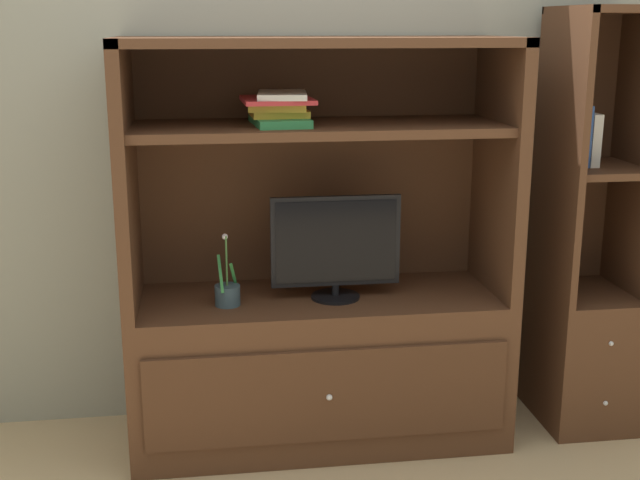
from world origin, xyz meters
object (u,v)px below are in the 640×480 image
object	(u,v)px
potted_plant	(227,294)
upright_book_row	(582,137)
magazine_stack	(279,108)
bookshelf_tall	(587,289)
media_console	(318,320)
tv_monitor	(336,246)

from	to	relation	value
potted_plant	upright_book_row	size ratio (longest dim) A/B	1.09
magazine_stack	bookshelf_tall	xyz separation A→B (m)	(1.33, 0.01, -0.80)
upright_book_row	media_console	bearing A→B (deg)	179.59
potted_plant	magazine_stack	distance (m)	0.76
media_console	potted_plant	world-z (taller)	media_console
bookshelf_tall	upright_book_row	bearing A→B (deg)	-172.75
media_console	tv_monitor	bearing A→B (deg)	-36.26
bookshelf_tall	upright_book_row	world-z (taller)	bookshelf_tall
tv_monitor	upright_book_row	distance (m)	1.11
media_console	tv_monitor	xyz separation A→B (m)	(0.07, -0.05, 0.33)
potted_plant	bookshelf_tall	distance (m)	1.56
magazine_stack	media_console	bearing A→B (deg)	3.77
tv_monitor	potted_plant	xyz separation A→B (m)	(-0.44, -0.03, -0.17)
tv_monitor	magazine_stack	distance (m)	0.59
media_console	bookshelf_tall	size ratio (longest dim) A/B	0.93
tv_monitor	upright_book_row	xyz separation A→B (m)	(1.03, 0.04, 0.42)
tv_monitor	bookshelf_tall	distance (m)	1.14
tv_monitor	upright_book_row	size ratio (longest dim) A/B	1.96
magazine_stack	potted_plant	bearing A→B (deg)	-163.45
tv_monitor	upright_book_row	bearing A→B (deg)	2.22
potted_plant	upright_book_row	bearing A→B (deg)	2.64
bookshelf_tall	tv_monitor	bearing A→B (deg)	-177.41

